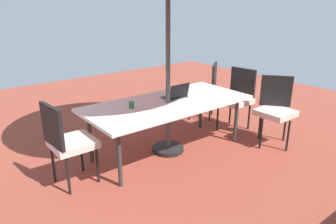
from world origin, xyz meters
The scene contains 8 objects.
ground_plane centered at (0.00, 0.00, -0.01)m, with size 10.00×10.00×0.02m, color brown.
dining_table centered at (0.00, 0.00, 0.68)m, with size 2.25×1.04×0.72m.
chair_east centered at (1.39, -0.02, 0.55)m, with size 0.48×0.47×0.98m.
chair_northwest centered at (-1.38, 0.74, 0.55)m, with size 0.58×0.58×0.98m.
chair_southwest centered at (-1.36, -0.66, 0.55)m, with size 0.58×0.58×0.98m.
chair_west centered at (-1.38, 0.03, 0.55)m, with size 0.49×0.48×0.98m.
laptop centered at (-0.19, -0.06, 0.77)m, with size 0.32×0.25×0.21m.
cup centered at (0.52, -0.08, 0.76)m, with size 0.06×0.06×0.08m, color #286B33.
Camera 1 is at (2.47, 3.15, 1.99)m, focal length 33.75 mm.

